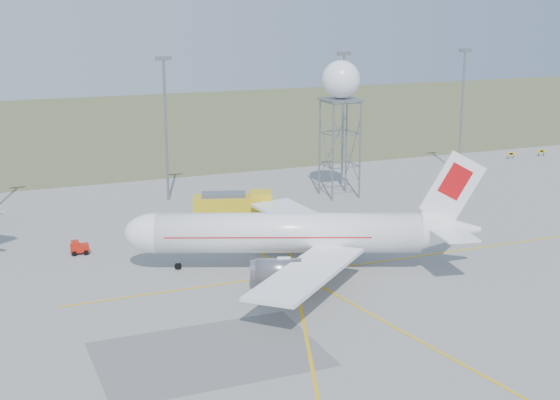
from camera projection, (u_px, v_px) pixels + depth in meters
name	position (u px, v px, depth m)	size (l,w,h in m)	color
ground	(532.00, 391.00, 57.04)	(400.00, 400.00, 0.00)	#999994
grass_strip	(129.00, 125.00, 182.35)	(400.00, 120.00, 0.03)	#546839
mast_b	(165.00, 117.00, 109.44)	(2.20, 0.50, 20.50)	gray
mast_c	(343.00, 107.00, 119.87)	(2.20, 0.50, 20.50)	gray
mast_d	(462.00, 100.00, 128.07)	(2.20, 0.50, 20.50)	gray
taxi_sign_near	(511.00, 154.00, 141.98)	(1.60, 0.17, 1.20)	black
taxi_sign_far	(541.00, 151.00, 144.59)	(1.60, 0.17, 1.20)	black
airliner_main	(294.00, 234.00, 82.16)	(36.43, 34.11, 12.89)	white
radar_tower	(340.00, 121.00, 112.12)	(5.47, 5.47, 19.79)	gray
fire_truck	(235.00, 208.00, 100.46)	(10.68, 6.51, 4.05)	gold
baggage_tug	(79.00, 249.00, 88.09)	(2.14, 1.79, 1.57)	red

